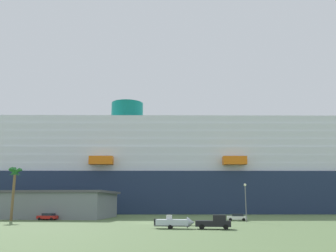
{
  "coord_description": "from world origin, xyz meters",
  "views": [
    {
      "loc": [
        8.61,
        -75.65,
        4.39
      ],
      "look_at": [
        2.67,
        38.95,
        28.14
      ],
      "focal_mm": 38.8,
      "sensor_mm": 36.0,
      "label": 1
    }
  ],
  "objects_px": {
    "cruise_ship": "(236,175)",
    "street_lamp": "(245,197)",
    "pickup_truck": "(215,222)",
    "parked_car_white_van": "(237,217)",
    "palm_tree": "(15,178)",
    "parked_car_red_hatchback": "(48,217)",
    "small_boat_on_trailer": "(176,223)",
    "parked_car_blue_suv": "(84,216)"
  },
  "relations": [
    {
      "from": "palm_tree",
      "to": "parked_car_blue_suv",
      "type": "bearing_deg",
      "value": 24.47
    },
    {
      "from": "cruise_ship",
      "to": "parked_car_white_van",
      "type": "bearing_deg",
      "value": -97.88
    },
    {
      "from": "street_lamp",
      "to": "parked_car_red_hatchback",
      "type": "relative_size",
      "value": 1.68
    },
    {
      "from": "palm_tree",
      "to": "parked_car_white_van",
      "type": "height_order",
      "value": "palm_tree"
    },
    {
      "from": "pickup_truck",
      "to": "parked_car_blue_suv",
      "type": "xyz_separation_m",
      "value": [
        -29.18,
        28.84,
        -0.21
      ]
    },
    {
      "from": "pickup_truck",
      "to": "street_lamp",
      "type": "relative_size",
      "value": 0.71
    },
    {
      "from": "pickup_truck",
      "to": "parked_car_white_van",
      "type": "distance_m",
      "value": 25.62
    },
    {
      "from": "cruise_ship",
      "to": "pickup_truck",
      "type": "bearing_deg",
      "value": -100.18
    },
    {
      "from": "pickup_truck",
      "to": "small_boat_on_trailer",
      "type": "bearing_deg",
      "value": 175.04
    },
    {
      "from": "cruise_ship",
      "to": "small_boat_on_trailer",
      "type": "xyz_separation_m",
      "value": [
        -20.97,
        -82.09,
        -13.35
      ]
    },
    {
      "from": "small_boat_on_trailer",
      "to": "pickup_truck",
      "type": "bearing_deg",
      "value": -4.96
    },
    {
      "from": "parked_car_white_van",
      "to": "cruise_ship",
      "type": "bearing_deg",
      "value": 82.12
    },
    {
      "from": "pickup_truck",
      "to": "cruise_ship",
      "type": "bearing_deg",
      "value": 79.82
    },
    {
      "from": "parked_car_white_van",
      "to": "parked_car_red_hatchback",
      "type": "xyz_separation_m",
      "value": [
        -43.72,
        0.74,
        0.0
      ]
    },
    {
      "from": "street_lamp",
      "to": "parked_car_blue_suv",
      "type": "bearing_deg",
      "value": 166.59
    },
    {
      "from": "small_boat_on_trailer",
      "to": "street_lamp",
      "type": "bearing_deg",
      "value": 53.64
    },
    {
      "from": "palm_tree",
      "to": "parked_car_red_hatchback",
      "type": "xyz_separation_m",
      "value": [
        7.09,
        3.33,
        -8.71
      ]
    },
    {
      "from": "small_boat_on_trailer",
      "to": "street_lamp",
      "type": "distance_m",
      "value": 24.48
    },
    {
      "from": "parked_car_blue_suv",
      "to": "parked_car_red_hatchback",
      "type": "distance_m",
      "value": 8.44
    },
    {
      "from": "cruise_ship",
      "to": "parked_car_white_van",
      "type": "height_order",
      "value": "cruise_ship"
    },
    {
      "from": "parked_car_blue_suv",
      "to": "parked_car_white_van",
      "type": "relative_size",
      "value": 1.05
    },
    {
      "from": "pickup_truck",
      "to": "small_boat_on_trailer",
      "type": "xyz_separation_m",
      "value": [
        -6.13,
        0.53,
        -0.08
      ]
    },
    {
      "from": "cruise_ship",
      "to": "parked_car_blue_suv",
      "type": "relative_size",
      "value": 63.85
    },
    {
      "from": "pickup_truck",
      "to": "parked_car_blue_suv",
      "type": "relative_size",
      "value": 1.2
    },
    {
      "from": "parked_car_white_van",
      "to": "parked_car_red_hatchback",
      "type": "height_order",
      "value": "same"
    },
    {
      "from": "street_lamp",
      "to": "parked_car_white_van",
      "type": "height_order",
      "value": "street_lamp"
    },
    {
      "from": "parked_car_blue_suv",
      "to": "parked_car_red_hatchback",
      "type": "bearing_deg",
      "value": -156.18
    },
    {
      "from": "small_boat_on_trailer",
      "to": "parked_car_white_van",
      "type": "xyz_separation_m",
      "value": [
        12.96,
        24.16,
        -0.13
      ]
    },
    {
      "from": "street_lamp",
      "to": "cruise_ship",
      "type": "bearing_deg",
      "value": 83.91
    },
    {
      "from": "small_boat_on_trailer",
      "to": "cruise_ship",
      "type": "bearing_deg",
      "value": 75.67
    },
    {
      "from": "parked_car_blue_suv",
      "to": "parked_car_white_van",
      "type": "height_order",
      "value": "same"
    },
    {
      "from": "pickup_truck",
      "to": "parked_car_white_van",
      "type": "relative_size",
      "value": 1.26
    },
    {
      "from": "cruise_ship",
      "to": "palm_tree",
      "type": "distance_m",
      "value": 84.53
    },
    {
      "from": "street_lamp",
      "to": "parked_car_blue_suv",
      "type": "distance_m",
      "value": 38.63
    },
    {
      "from": "cruise_ship",
      "to": "palm_tree",
      "type": "bearing_deg",
      "value": -134.19
    },
    {
      "from": "cruise_ship",
      "to": "parked_car_white_van",
      "type": "relative_size",
      "value": 67.3
    },
    {
      "from": "street_lamp",
      "to": "parked_car_white_van",
      "type": "distance_m",
      "value": 6.62
    },
    {
      "from": "parked_car_red_hatchback",
      "to": "cruise_ship",
      "type": "bearing_deg",
      "value": 47.86
    },
    {
      "from": "street_lamp",
      "to": "small_boat_on_trailer",
      "type": "bearing_deg",
      "value": -126.36
    },
    {
      "from": "street_lamp",
      "to": "parked_car_blue_suv",
      "type": "relative_size",
      "value": 1.68
    },
    {
      "from": "parked_car_blue_suv",
      "to": "parked_car_white_van",
      "type": "bearing_deg",
      "value": -6.58
    },
    {
      "from": "cruise_ship",
      "to": "street_lamp",
      "type": "bearing_deg",
      "value": -96.09
    }
  ]
}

